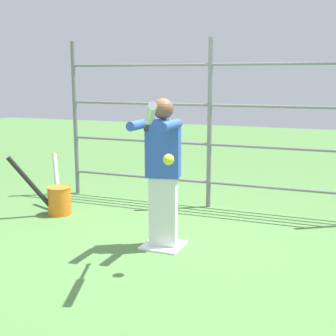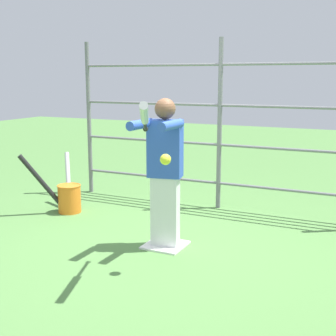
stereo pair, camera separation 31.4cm
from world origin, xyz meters
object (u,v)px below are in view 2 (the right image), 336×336
(baseball_bat_swinging, at_px, (144,116))
(batter, at_px, (165,169))
(softball_in_flight, at_px, (165,159))
(bat_bucket, at_px, (67,196))

(baseball_bat_swinging, bearing_deg, batter, -74.60)
(softball_in_flight, bearing_deg, baseball_bat_swinging, 77.65)
(softball_in_flight, height_order, bat_bucket, softball_in_flight)
(batter, xyz_separation_m, softball_in_flight, (-0.28, 0.56, 0.20))
(softball_in_flight, relative_size, bat_bucket, 0.11)
(baseball_bat_swinging, relative_size, softball_in_flight, 7.86)
(batter, distance_m, bat_bucket, 1.88)
(batter, xyz_separation_m, bat_bucket, (1.68, -0.59, -0.60))
(softball_in_flight, bearing_deg, batter, -63.07)
(bat_bucket, bearing_deg, softball_in_flight, 149.82)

